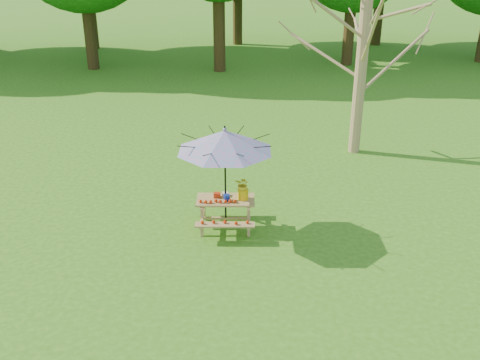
{
  "coord_description": "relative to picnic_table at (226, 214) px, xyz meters",
  "views": [
    {
      "loc": [
        4.59,
        -5.51,
        5.46
      ],
      "look_at": [
        4.51,
        4.47,
        1.1
      ],
      "focal_mm": 40.0,
      "sensor_mm": 36.0,
      "label": 1
    }
  ],
  "objects": [
    {
      "name": "patio_umbrella",
      "position": [
        0.0,
        0.0,
        1.62
      ],
      "size": [
        2.57,
        2.57,
        2.25
      ],
      "color": "black",
      "rests_on": "ground"
    },
    {
      "name": "produce_bins",
      "position": [
        -0.05,
        0.04,
        0.4
      ],
      "size": [
        0.35,
        0.37,
        0.13
      ],
      "color": "red",
      "rests_on": "picnic_table"
    },
    {
      "name": "tomatoes_row",
      "position": [
        -0.15,
        -0.18,
        0.38
      ],
      "size": [
        0.77,
        0.13,
        0.07
      ],
      "primitive_type": null,
      "color": "red",
      "rests_on": "picnic_table"
    },
    {
      "name": "flower_bucket",
      "position": [
        0.36,
        0.01,
        0.61
      ],
      "size": [
        0.38,
        0.36,
        0.49
      ],
      "color": "#EDB30C",
      "rests_on": "picnic_table"
    },
    {
      "name": "picnic_table",
      "position": [
        0.0,
        0.0,
        0.0
      ],
      "size": [
        1.2,
        1.32,
        0.67
      ],
      "color": "olive",
      "rests_on": "ground"
    }
  ]
}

